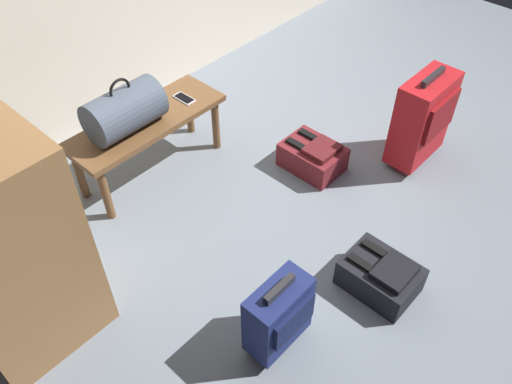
{
  "coord_description": "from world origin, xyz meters",
  "views": [
    {
      "loc": [
        -1.93,
        -1.33,
        2.3
      ],
      "look_at": [
        -0.4,
        0.07,
        0.25
      ],
      "focal_mm": 36.79,
      "sensor_mm": 36.0,
      "label": 1
    }
  ],
  "objects_px": {
    "duffel_bag_slate": "(124,110)",
    "suitcase_upright_red": "(423,118)",
    "bench": "(147,127)",
    "suitcase_small_navy": "(279,315)",
    "cell_phone": "(184,98)",
    "backpack_dark": "(381,276)",
    "side_cabinet": "(10,257)",
    "backpack_maroon": "(313,156)"
  },
  "relations": [
    {
      "from": "duffel_bag_slate",
      "to": "suitcase_upright_red",
      "type": "xyz_separation_m",
      "value": [
        1.36,
        -1.18,
        -0.21
      ]
    },
    {
      "from": "bench",
      "to": "suitcase_small_navy",
      "type": "bearing_deg",
      "value": -105.91
    },
    {
      "from": "cell_phone",
      "to": "suitcase_upright_red",
      "type": "bearing_deg",
      "value": -51.19
    },
    {
      "from": "suitcase_small_navy",
      "to": "backpack_dark",
      "type": "relative_size",
      "value": 1.21
    },
    {
      "from": "side_cabinet",
      "to": "suitcase_small_navy",
      "type": "bearing_deg",
      "value": -51.91
    },
    {
      "from": "duffel_bag_slate",
      "to": "suitcase_upright_red",
      "type": "bearing_deg",
      "value": -40.93
    },
    {
      "from": "suitcase_small_navy",
      "to": "backpack_maroon",
      "type": "xyz_separation_m",
      "value": [
        1.11,
        0.66,
        -0.15
      ]
    },
    {
      "from": "duffel_bag_slate",
      "to": "bench",
      "type": "bearing_deg",
      "value": 0.0
    },
    {
      "from": "bench",
      "to": "backpack_dark",
      "type": "height_order",
      "value": "bench"
    },
    {
      "from": "backpack_maroon",
      "to": "side_cabinet",
      "type": "bearing_deg",
      "value": 172.44
    },
    {
      "from": "duffel_bag_slate",
      "to": "cell_phone",
      "type": "height_order",
      "value": "duffel_bag_slate"
    },
    {
      "from": "duffel_bag_slate",
      "to": "backpack_maroon",
      "type": "distance_m",
      "value": 1.21
    },
    {
      "from": "backpack_maroon",
      "to": "backpack_dark",
      "type": "xyz_separation_m",
      "value": [
        -0.51,
        -0.84,
        0.0
      ]
    },
    {
      "from": "suitcase_small_navy",
      "to": "backpack_dark",
      "type": "xyz_separation_m",
      "value": [
        0.6,
        -0.18,
        -0.15
      ]
    },
    {
      "from": "bench",
      "to": "suitcase_small_navy",
      "type": "relative_size",
      "value": 2.17
    },
    {
      "from": "bench",
      "to": "backpack_dark",
      "type": "distance_m",
      "value": 1.61
    },
    {
      "from": "bench",
      "to": "cell_phone",
      "type": "bearing_deg",
      "value": -3.19
    },
    {
      "from": "bench",
      "to": "cell_phone",
      "type": "distance_m",
      "value": 0.3
    },
    {
      "from": "side_cabinet",
      "to": "bench",
      "type": "bearing_deg",
      "value": 24.21
    },
    {
      "from": "bench",
      "to": "side_cabinet",
      "type": "bearing_deg",
      "value": -155.79
    },
    {
      "from": "cell_phone",
      "to": "side_cabinet",
      "type": "distance_m",
      "value": 1.49
    },
    {
      "from": "side_cabinet",
      "to": "backpack_dark",
      "type": "bearing_deg",
      "value": -39.57
    },
    {
      "from": "backpack_dark",
      "to": "side_cabinet",
      "type": "distance_m",
      "value": 1.76
    },
    {
      "from": "cell_phone",
      "to": "suitcase_small_navy",
      "type": "xyz_separation_m",
      "value": [
        -0.69,
        -1.38,
        -0.18
      ]
    },
    {
      "from": "duffel_bag_slate",
      "to": "side_cabinet",
      "type": "bearing_deg",
      "value": -152.98
    },
    {
      "from": "duffel_bag_slate",
      "to": "backpack_dark",
      "type": "height_order",
      "value": "duffel_bag_slate"
    },
    {
      "from": "cell_phone",
      "to": "suitcase_upright_red",
      "type": "height_order",
      "value": "suitcase_upright_red"
    },
    {
      "from": "suitcase_upright_red",
      "to": "side_cabinet",
      "type": "bearing_deg",
      "value": 163.74
    },
    {
      "from": "bench",
      "to": "suitcase_upright_red",
      "type": "xyz_separation_m",
      "value": [
        1.23,
        -1.18,
        -0.01
      ]
    },
    {
      "from": "duffel_bag_slate",
      "to": "backpack_dark",
      "type": "relative_size",
      "value": 1.16
    },
    {
      "from": "cell_phone",
      "to": "suitcase_upright_red",
      "type": "xyz_separation_m",
      "value": [
        0.93,
        -1.16,
        -0.08
      ]
    },
    {
      "from": "suitcase_upright_red",
      "to": "backpack_maroon",
      "type": "bearing_deg",
      "value": 139.56
    },
    {
      "from": "suitcase_small_navy",
      "to": "side_cabinet",
      "type": "bearing_deg",
      "value": 128.09
    },
    {
      "from": "duffel_bag_slate",
      "to": "side_cabinet",
      "type": "relative_size",
      "value": 0.4
    },
    {
      "from": "backpack_maroon",
      "to": "backpack_dark",
      "type": "distance_m",
      "value": 0.98
    },
    {
      "from": "duffel_bag_slate",
      "to": "suitcase_small_navy",
      "type": "xyz_separation_m",
      "value": [
        -0.27,
        -1.4,
        -0.3
      ]
    },
    {
      "from": "duffel_bag_slate",
      "to": "suitcase_upright_red",
      "type": "height_order",
      "value": "duffel_bag_slate"
    },
    {
      "from": "suitcase_upright_red",
      "to": "side_cabinet",
      "type": "distance_m",
      "value": 2.44
    },
    {
      "from": "bench",
      "to": "suitcase_small_navy",
      "type": "height_order",
      "value": "suitcase_small_navy"
    },
    {
      "from": "suitcase_small_navy",
      "to": "backpack_dark",
      "type": "distance_m",
      "value": 0.65
    },
    {
      "from": "cell_phone",
      "to": "backpack_maroon",
      "type": "distance_m",
      "value": 0.9
    },
    {
      "from": "bench",
      "to": "backpack_maroon",
      "type": "distance_m",
      "value": 1.06
    }
  ]
}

